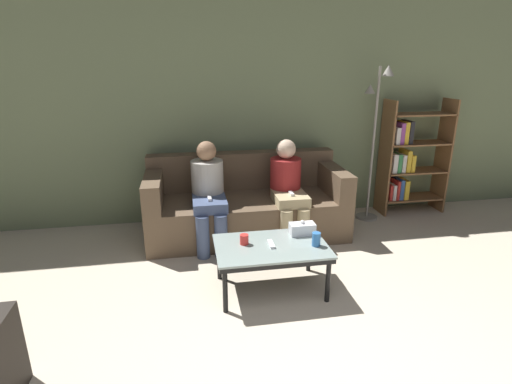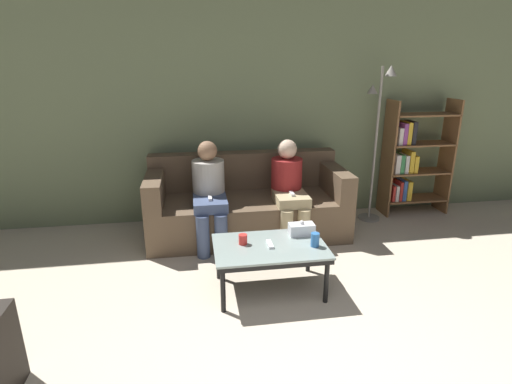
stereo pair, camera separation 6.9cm
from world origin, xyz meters
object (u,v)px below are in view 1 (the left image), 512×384
Objects in this scene: cup_near_right at (316,239)px; couch at (246,205)px; seated_person_mid_left at (288,187)px; coffee_table at (271,250)px; tissue_box at (302,229)px; bookshelf at (407,159)px; seated_person_left_end at (208,191)px; game_remote at (271,244)px; standing_lamp at (376,128)px; cup_near_left at (244,239)px.

couch is at bearing 106.27° from cup_near_right.
cup_near_right is at bearing -92.07° from seated_person_mid_left.
tissue_box is at bearing 28.25° from coffee_table.
cup_near_right is (0.36, -0.08, 0.10)m from coffee_table.
coffee_table is (0.02, -1.24, 0.05)m from couch.
bookshelf is 1.32× the size of seated_person_left_end.
bookshelf reaches higher than game_remote.
seated_person_mid_left reaches higher than tissue_box.
bookshelf is 1.76m from seated_person_mid_left.
tissue_box is 2.25m from bookshelf.
cup_near_right reaches higher than game_remote.
bookshelf is at bearing 36.59° from game_remote.
bookshelf reaches higher than tissue_box.
standing_lamp is at bearing 10.76° from seated_person_left_end.
cup_near_left is 0.57× the size of game_remote.
coffee_table is at bearing -111.43° from seated_person_mid_left.
cup_near_left is at bearing -76.64° from seated_person_left_end.
standing_lamp is (1.23, 1.23, 0.65)m from tissue_box.
coffee_table is at bearing -137.77° from standing_lamp.
coffee_table is at bearing -15.05° from cup_near_left.
couch is 1.25m from game_remote.
tissue_box is at bearing 11.77° from cup_near_left.
couch is 2.15m from bookshelf.
bookshelf is 1.33× the size of seated_person_mid_left.
game_remote is (-0.00, -0.00, 0.05)m from coffee_table.
seated_person_left_end reaches higher than couch.
coffee_table is 10.90× the size of cup_near_left.
standing_lamp reaches higher than tissue_box.
tissue_box is 1.86m from standing_lamp.
bookshelf is (1.72, 1.62, 0.22)m from cup_near_right.
cup_near_right is (0.38, -1.32, 0.16)m from couch.
tissue_box is (0.53, 0.11, 0.01)m from cup_near_left.
couch reaches higher than cup_near_right.
cup_near_right is at bearing -136.68° from bookshelf.
cup_near_left is at bearing -99.37° from couch.
coffee_table is at bearing 168.24° from cup_near_right.
game_remote is (0.02, -1.24, 0.11)m from couch.
seated_person_left_end is at bearing 113.58° from coffee_table.
coffee_table is 0.24m from cup_near_left.
standing_lamp is (1.54, 1.40, 0.75)m from coffee_table.
standing_lamp reaches higher than bookshelf.
tissue_box is (-0.05, 0.24, -0.01)m from cup_near_right.
standing_lamp is (1.76, 1.34, 0.66)m from cup_near_left.
couch is at bearing 107.47° from tissue_box.
standing_lamp reaches higher than cup_near_right.
game_remote is 1.11m from seated_person_mid_left.
cup_near_left reaches higher than game_remote.
coffee_table is 0.51× the size of standing_lamp.
game_remote is at bearing -66.42° from seated_person_left_end.
standing_lamp reaches higher than cup_near_left.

